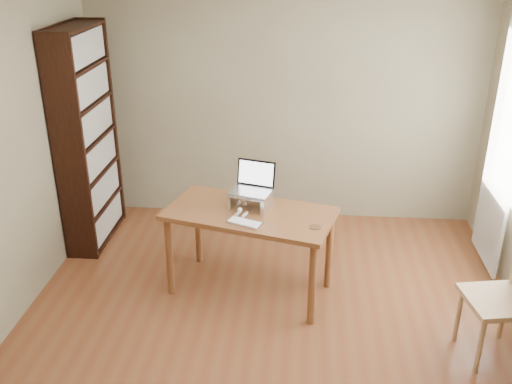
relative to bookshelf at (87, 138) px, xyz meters
The scene contains 9 objects.
room 2.43m from the bookshelf, 39.52° to the right, with size 4.04×4.54×2.64m.
bookshelf is the anchor object (origin of this frame).
desk 1.87m from the bookshelf, 26.73° to the right, with size 1.48×1.01×0.75m.
laptop_stand 1.80m from the bookshelf, 24.45° to the right, with size 0.32×0.25×0.13m.
laptop 1.77m from the bookshelf, 22.74° to the right, with size 0.38×0.35×0.23m.
keyboard 1.94m from the bookshelf, 32.87° to the right, with size 0.30×0.21×0.02m.
coaster 2.42m from the bookshelf, 26.02° to the right, with size 0.09×0.09×0.01m, color #53361C.
cat 1.79m from the bookshelf, 23.64° to the right, with size 0.23×0.47×0.13m.
chair 3.86m from the bookshelf, 23.20° to the right, with size 0.51×0.51×0.99m.
Camera 1 is at (0.21, -3.42, 2.79)m, focal length 40.00 mm.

